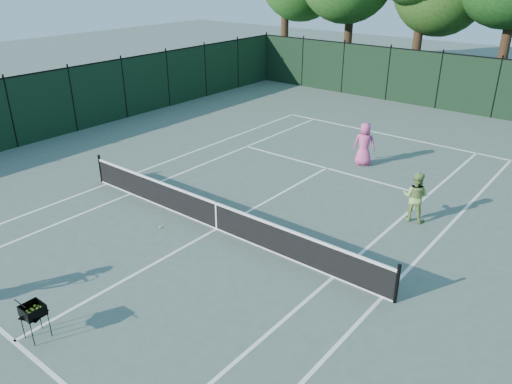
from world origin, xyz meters
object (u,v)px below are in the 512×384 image
Objects in this scene: player_green at (415,197)px; ball_hopper at (33,311)px; loose_ball_midcourt at (160,227)px; player_pink at (364,144)px.

player_green is 1.93× the size of ball_hopper.
player_green is 11.11m from ball_hopper.
ball_hopper is at bearing -71.32° from loose_ball_midcourt.
player_pink is 2.08× the size of ball_hopper.
player_pink reaches higher than player_green.
player_green is at bearing 42.76° from loose_ball_midcourt.
player_green is at bearing 44.86° from ball_hopper.
player_pink reaches higher than loose_ball_midcourt.
ball_hopper is (-0.65, -13.63, -0.17)m from player_pink.
player_green is at bearing 115.77° from player_pink.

